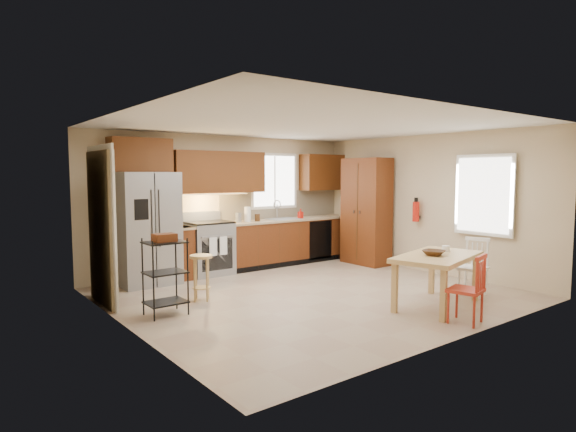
{
  "coord_description": "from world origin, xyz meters",
  "views": [
    {
      "loc": [
        -4.58,
        -5.41,
        1.79
      ],
      "look_at": [
        -0.14,
        0.4,
        1.15
      ],
      "focal_mm": 30.0,
      "sensor_mm": 36.0,
      "label": 1
    }
  ],
  "objects_px": {
    "utility_cart": "(165,277)",
    "bar_stool": "(201,278)",
    "pantry": "(366,211)",
    "fire_extinguisher": "(416,212)",
    "refrigerator": "(147,228)",
    "chair_white": "(473,267)",
    "table_jar": "(446,250)",
    "soap_bottle": "(300,214)",
    "dining_table": "(437,281)",
    "chair_red": "(466,289)",
    "range_stove": "(209,249)",
    "table_bowl": "(434,256)"
  },
  "relations": [
    {
      "from": "utility_cart",
      "to": "bar_stool",
      "type": "bearing_deg",
      "value": 26.76
    },
    {
      "from": "pantry",
      "to": "fire_extinguisher",
      "type": "height_order",
      "value": "pantry"
    },
    {
      "from": "refrigerator",
      "to": "bar_stool",
      "type": "relative_size",
      "value": 2.79
    },
    {
      "from": "pantry",
      "to": "chair_white",
      "type": "distance_m",
      "value": 2.84
    },
    {
      "from": "table_jar",
      "to": "chair_white",
      "type": "bearing_deg",
      "value": -3.47
    },
    {
      "from": "bar_stool",
      "to": "refrigerator",
      "type": "bearing_deg",
      "value": 107.43
    },
    {
      "from": "soap_bottle",
      "to": "pantry",
      "type": "xyz_separation_m",
      "value": [
        0.95,
        -0.9,
        0.05
      ]
    },
    {
      "from": "dining_table",
      "to": "chair_red",
      "type": "height_order",
      "value": "chair_red"
    },
    {
      "from": "table_jar",
      "to": "dining_table",
      "type": "bearing_deg",
      "value": -164.05
    },
    {
      "from": "soap_bottle",
      "to": "chair_white",
      "type": "height_order",
      "value": "soap_bottle"
    },
    {
      "from": "range_stove",
      "to": "bar_stool",
      "type": "distance_m",
      "value": 1.8
    },
    {
      "from": "soap_bottle",
      "to": "bar_stool",
      "type": "xyz_separation_m",
      "value": [
        -2.97,
        -1.45,
        -0.67
      ]
    },
    {
      "from": "chair_white",
      "to": "utility_cart",
      "type": "height_order",
      "value": "utility_cart"
    },
    {
      "from": "soap_bottle",
      "to": "dining_table",
      "type": "xyz_separation_m",
      "value": [
        -0.58,
        -3.65,
        -0.65
      ]
    },
    {
      "from": "refrigerator",
      "to": "range_stove",
      "type": "bearing_deg",
      "value": 2.99
    },
    {
      "from": "pantry",
      "to": "dining_table",
      "type": "distance_m",
      "value": 3.23
    },
    {
      "from": "pantry",
      "to": "soap_bottle",
      "type": "bearing_deg",
      "value": 136.55
    },
    {
      "from": "refrigerator",
      "to": "soap_bottle",
      "type": "bearing_deg",
      "value": -0.45
    },
    {
      "from": "refrigerator",
      "to": "soap_bottle",
      "type": "xyz_separation_m",
      "value": [
        3.18,
        -0.02,
        0.09
      ]
    },
    {
      "from": "table_jar",
      "to": "table_bowl",
      "type": "bearing_deg",
      "value": -167.47
    },
    {
      "from": "chair_white",
      "to": "bar_stool",
      "type": "height_order",
      "value": "chair_white"
    },
    {
      "from": "dining_table",
      "to": "bar_stool",
      "type": "relative_size",
      "value": 2.18
    },
    {
      "from": "utility_cart",
      "to": "pantry",
      "type": "bearing_deg",
      "value": 10.63
    },
    {
      "from": "refrigerator",
      "to": "utility_cart",
      "type": "relative_size",
      "value": 1.84
    },
    {
      "from": "chair_red",
      "to": "utility_cart",
      "type": "xyz_separation_m",
      "value": [
        -2.73,
        2.5,
        0.08
      ]
    },
    {
      "from": "refrigerator",
      "to": "fire_extinguisher",
      "type": "distance_m",
      "value": 4.76
    },
    {
      "from": "bar_stool",
      "to": "chair_red",
      "type": "bearing_deg",
      "value": -45.17
    },
    {
      "from": "refrigerator",
      "to": "table_bowl",
      "type": "relative_size",
      "value": 6.33
    },
    {
      "from": "table_jar",
      "to": "range_stove",
      "type": "bearing_deg",
      "value": 115.8
    },
    {
      "from": "bar_stool",
      "to": "utility_cart",
      "type": "distance_m",
      "value": 0.79
    },
    {
      "from": "table_jar",
      "to": "bar_stool",
      "type": "relative_size",
      "value": 0.17
    },
    {
      "from": "refrigerator",
      "to": "table_jar",
      "type": "relative_size",
      "value": 16.51
    },
    {
      "from": "soap_bottle",
      "to": "pantry",
      "type": "relative_size",
      "value": 0.09
    },
    {
      "from": "refrigerator",
      "to": "chair_red",
      "type": "distance_m",
      "value": 4.91
    },
    {
      "from": "fire_extinguisher",
      "to": "bar_stool",
      "type": "xyz_separation_m",
      "value": [
        -4.12,
        0.5,
        -0.77
      ]
    },
    {
      "from": "table_bowl",
      "to": "utility_cart",
      "type": "height_order",
      "value": "utility_cart"
    },
    {
      "from": "table_jar",
      "to": "utility_cart",
      "type": "distance_m",
      "value": 3.83
    },
    {
      "from": "fire_extinguisher",
      "to": "chair_white",
      "type": "bearing_deg",
      "value": -115.1
    },
    {
      "from": "bar_stool",
      "to": "soap_bottle",
      "type": "bearing_deg",
      "value": 35.27
    },
    {
      "from": "refrigerator",
      "to": "utility_cart",
      "type": "height_order",
      "value": "refrigerator"
    },
    {
      "from": "refrigerator",
      "to": "range_stove",
      "type": "relative_size",
      "value": 1.98
    },
    {
      "from": "refrigerator",
      "to": "bar_stool",
      "type": "distance_m",
      "value": 1.6
    },
    {
      "from": "dining_table",
      "to": "utility_cart",
      "type": "xyz_separation_m",
      "value": [
        -3.08,
        1.85,
        0.15
      ]
    },
    {
      "from": "fire_extinguisher",
      "to": "dining_table",
      "type": "distance_m",
      "value": 2.54
    },
    {
      "from": "pantry",
      "to": "chair_white",
      "type": "xyz_separation_m",
      "value": [
        -0.58,
        -2.7,
        -0.63
      ]
    },
    {
      "from": "soap_bottle",
      "to": "dining_table",
      "type": "distance_m",
      "value": 3.76
    },
    {
      "from": "chair_white",
      "to": "pantry",
      "type": "bearing_deg",
      "value": -26.65
    },
    {
      "from": "fire_extinguisher",
      "to": "dining_table",
      "type": "bearing_deg",
      "value": -135.34
    },
    {
      "from": "chair_white",
      "to": "utility_cart",
      "type": "xyz_separation_m",
      "value": [
        -4.03,
        1.8,
        0.08
      ]
    },
    {
      "from": "pantry",
      "to": "chair_red",
      "type": "bearing_deg",
      "value": -118.84
    }
  ]
}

